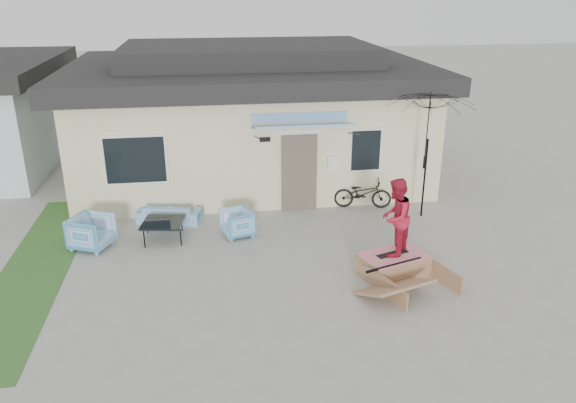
{
  "coord_description": "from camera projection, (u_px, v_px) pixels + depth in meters",
  "views": [
    {
      "loc": [
        -1.4,
        -9.5,
        5.77
      ],
      "look_at": [
        0.3,
        1.8,
        1.3
      ],
      "focal_mm": 34.95,
      "sensor_mm": 36.0,
      "label": 1
    }
  ],
  "objects": [
    {
      "name": "skater",
      "position": [
        395.0,
        216.0,
        11.45
      ],
      "size": [
        0.98,
        1.02,
        1.65
      ],
      "primitive_type": "imported",
      "rotation": [
        0.0,
        0.0,
        4.06
      ],
      "color": "#B51C32",
      "rests_on": "skateboard"
    },
    {
      "name": "house",
      "position": [
        249.0,
        113.0,
        17.7
      ],
      "size": [
        10.8,
        8.49,
        4.1
      ],
      "color": "beige",
      "rests_on": "ground"
    },
    {
      "name": "coffee_table",
      "position": [
        164.0,
        230.0,
        13.44
      ],
      "size": [
        1.07,
        1.07,
        0.46
      ],
      "primitive_type": "cube",
      "rotation": [
        0.0,
        0.0,
        -0.17
      ],
      "color": "black",
      "rests_on": "ground"
    },
    {
      "name": "armchair_right",
      "position": [
        237.0,
        222.0,
        13.6
      ],
      "size": [
        0.82,
        0.85,
        0.72
      ],
      "primitive_type": "imported",
      "rotation": [
        0.0,
        0.0,
        -1.3
      ],
      "color": "#237CB7",
      "rests_on": "ground"
    },
    {
      "name": "skateboard",
      "position": [
        393.0,
        253.0,
        11.76
      ],
      "size": [
        0.75,
        0.4,
        0.05
      ],
      "primitive_type": "cube",
      "rotation": [
        0.0,
        0.0,
        0.32
      ],
      "color": "black",
      "rests_on": "skate_ramp"
    },
    {
      "name": "skate_ramp",
      "position": [
        393.0,
        265.0,
        11.81
      ],
      "size": [
        1.84,
        2.12,
        0.45
      ],
      "primitive_type": null,
      "rotation": [
        0.0,
        0.0,
        0.32
      ],
      "color": "#8F6647",
      "rests_on": "ground"
    },
    {
      "name": "ground",
      "position": [
        287.0,
        296.0,
        11.04
      ],
      "size": [
        90.0,
        90.0,
        0.0
      ],
      "primitive_type": "plane",
      "color": "#98988E",
      "rests_on": "ground"
    },
    {
      "name": "patio_umbrella",
      "position": [
        427.0,
        152.0,
        14.24
      ],
      "size": [
        2.74,
        2.64,
        2.2
      ],
      "color": "black",
      "rests_on": "ground"
    },
    {
      "name": "loveseat",
      "position": [
        169.0,
        210.0,
        14.4
      ],
      "size": [
        1.68,
        0.87,
        0.63
      ],
      "primitive_type": "imported",
      "rotation": [
        0.0,
        0.0,
        2.89
      ],
      "color": "#237CB7",
      "rests_on": "ground"
    },
    {
      "name": "armchair_left",
      "position": [
        91.0,
        230.0,
        12.94
      ],
      "size": [
        1.06,
        1.09,
        0.86
      ],
      "primitive_type": "imported",
      "rotation": [
        0.0,
        0.0,
        1.16
      ],
      "color": "#237CB7",
      "rests_on": "ground"
    },
    {
      "name": "grass_strip",
      "position": [
        37.0,
        267.0,
        12.16
      ],
      "size": [
        1.4,
        8.0,
        0.01
      ],
      "primitive_type": "cube",
      "color": "#2E5B25",
      "rests_on": "ground"
    },
    {
      "name": "bicycle",
      "position": [
        363.0,
        190.0,
        15.25
      ],
      "size": [
        1.64,
        0.86,
        1.0
      ],
      "primitive_type": "imported",
      "rotation": [
        0.0,
        0.0,
        1.36
      ],
      "color": "black",
      "rests_on": "ground"
    }
  ]
}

